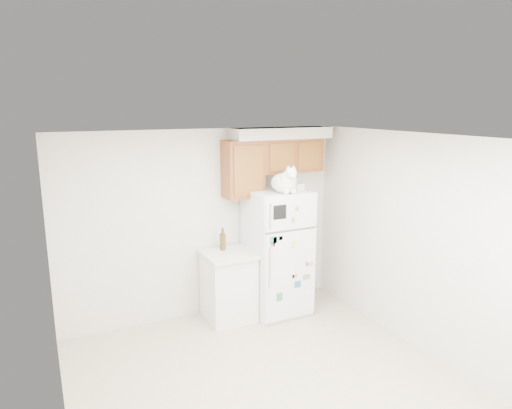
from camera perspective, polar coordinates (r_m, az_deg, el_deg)
ground_plane at (r=4.93m, az=2.28°, el=-22.29°), size 3.80×4.00×0.01m
room_shell at (r=4.47m, az=2.35°, el=-2.20°), size 3.84×4.04×2.52m
refrigerator at (r=6.21m, az=2.69°, el=-5.91°), size 0.76×0.78×1.70m
base_counter at (r=6.13m, az=-3.44°, el=-10.05°), size 0.64×0.64×0.92m
cat at (r=5.79m, az=3.70°, el=2.83°), size 0.36×0.53×0.38m
storage_box_back at (r=6.11m, az=3.77°, el=2.48°), size 0.22×0.19×0.10m
storage_box_front at (r=6.00m, az=5.25°, el=2.22°), size 0.18×0.16×0.09m
bottle_green at (r=6.03m, az=-4.22°, el=-4.30°), size 0.07×0.07×0.30m
bottle_amber at (r=6.02m, az=-4.13°, el=-4.37°), size 0.07×0.07×0.29m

